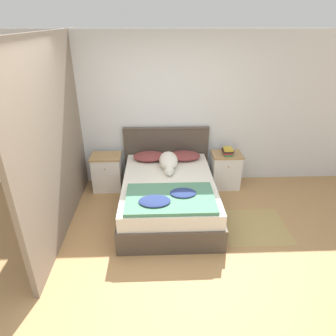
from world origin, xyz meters
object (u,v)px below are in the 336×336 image
(nightstand_left, at_px, (107,172))
(nightstand_right, at_px, (225,170))
(bed, at_px, (168,196))
(pillow_right, at_px, (184,156))
(pillow_left, at_px, (150,156))
(dog, at_px, (169,161))
(book_stack, at_px, (228,151))

(nightstand_left, height_order, nightstand_right, same)
(bed, bearing_deg, pillow_right, 68.46)
(nightstand_right, height_order, pillow_left, pillow_left)
(bed, distance_m, nightstand_left, 1.26)
(dog, bearing_deg, pillow_right, 48.75)
(nightstand_right, height_order, dog, dog)
(book_stack, bearing_deg, pillow_right, 179.06)
(nightstand_left, relative_size, nightstand_right, 1.00)
(nightstand_left, distance_m, nightstand_right, 2.05)
(nightstand_left, relative_size, pillow_right, 1.14)
(bed, bearing_deg, nightstand_right, 35.99)
(bed, distance_m, dog, 0.57)
(nightstand_left, distance_m, dog, 1.14)
(bed, height_order, nightstand_right, nightstand_right)
(nightstand_left, xyz_separation_m, book_stack, (2.05, -0.02, 0.37))
(dog, relative_size, book_stack, 3.23)
(bed, distance_m, pillow_left, 0.86)
(pillow_right, height_order, book_stack, book_stack)
(bed, relative_size, nightstand_left, 3.09)
(nightstand_right, bearing_deg, pillow_right, -179.13)
(nightstand_right, bearing_deg, bed, -144.01)
(nightstand_right, relative_size, book_stack, 2.73)
(nightstand_right, distance_m, pillow_left, 1.34)
(nightstand_right, relative_size, pillow_right, 1.14)
(nightstand_right, bearing_deg, pillow_left, -179.51)
(nightstand_right, bearing_deg, dog, -162.37)
(nightstand_left, xyz_separation_m, dog, (1.04, -0.32, 0.34))
(nightstand_right, relative_size, dog, 0.85)
(pillow_right, bearing_deg, dog, -131.25)
(pillow_right, bearing_deg, nightstand_right, 0.87)
(bed, height_order, nightstand_left, nightstand_left)
(nightstand_left, distance_m, book_stack, 2.08)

